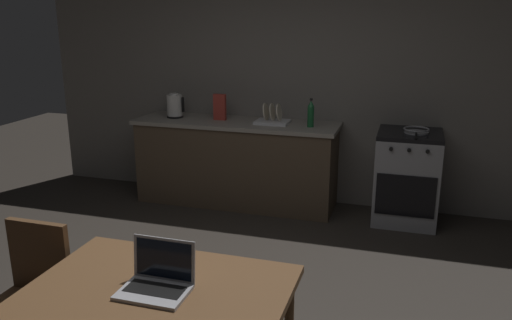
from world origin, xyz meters
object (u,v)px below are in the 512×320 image
chair (31,292)px  frying_pan (416,131)px  laptop (157,281)px  dish_rack (272,119)px  stove_oven (407,177)px  bottle (311,114)px  dining_table (156,304)px  electric_kettle (175,106)px  cereal_box (220,107)px

chair → frying_pan: bearing=50.0°
frying_pan → laptop: bearing=-110.3°
frying_pan → dish_rack: (-1.42, 0.03, 0.02)m
stove_oven → laptop: (-1.09, -3.10, 0.35)m
dish_rack → frying_pan: bearing=-1.2°
bottle → chair: bearing=-108.6°
stove_oven → bottle: bottle is taller
bottle → frying_pan: size_ratio=0.69×
dining_table → bottle: bearing=87.5°
stove_oven → bottle: (-0.96, -0.05, 0.59)m
stove_oven → bottle: bearing=-177.2°
dining_table → dish_rack: 3.14m
dining_table → frying_pan: bearing=69.6°
chair → laptop: (0.86, -0.13, 0.28)m
dining_table → electric_kettle: size_ratio=4.71×
dining_table → chair: chair is taller
dining_table → electric_kettle: bearing=113.7°
stove_oven → dining_table: stove_oven is taller
dining_table → stove_oven: bearing=70.6°
stove_oven → laptop: 3.31m
frying_pan → stove_oven: bearing=152.3°
dish_rack → stove_oven: bearing=-0.1°
laptop → frying_pan: laptop is taller
dining_table → bottle: (0.13, 3.06, 0.36)m
bottle → dish_rack: 0.42m
stove_oven → electric_kettle: (-2.46, 0.00, 0.58)m
stove_oven → chair: (-1.95, -2.98, 0.07)m
chair → cereal_box: cereal_box is taller
dining_table → bottle: bottle is taller
electric_kettle → bottle: bearing=-1.9°
laptop → dining_table: bearing=-130.0°
electric_kettle → stove_oven: bearing=-0.1°
chair → dish_rack: (0.58, 2.98, 0.43)m
electric_kettle → frying_pan: bearing=-0.7°
bottle → dish_rack: bearing=173.0°
dining_table → chair: 0.88m
stove_oven → dish_rack: (-1.37, 0.00, 0.50)m
bottle → cereal_box: 0.99m
frying_pan → bottle: bearing=-178.8°
chair → dish_rack: bearing=73.1°
laptop → electric_kettle: 3.40m
dining_table → cereal_box: size_ratio=4.52×
stove_oven → dining_table: size_ratio=0.73×
electric_kettle → frying_pan: size_ratio=0.63×
laptop → bottle: 3.07m
dish_rack → laptop: bearing=-84.8°
dining_table → bottle: 3.09m
bottle → cereal_box: bottle is taller
laptop → cereal_box: cereal_box is taller
chair → frying_pan: frying_pan is taller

